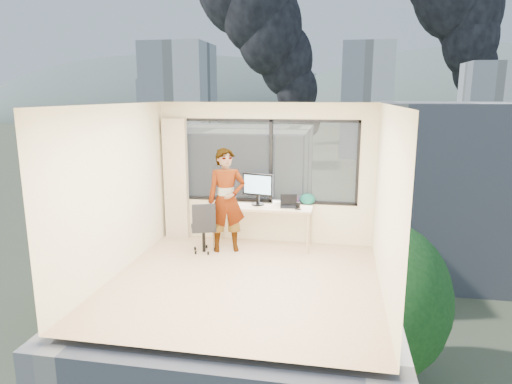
% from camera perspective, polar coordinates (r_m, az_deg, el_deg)
% --- Properties ---
extents(floor, '(4.00, 4.00, 0.01)m').
position_cam_1_polar(floor, '(6.91, -1.52, -11.12)').
color(floor, '#DDB590').
rests_on(floor, ground).
extents(ceiling, '(4.00, 4.00, 0.01)m').
position_cam_1_polar(ceiling, '(6.34, -1.65, 10.99)').
color(ceiling, white).
rests_on(ceiling, ground).
extents(wall_front, '(4.00, 0.01, 2.60)m').
position_cam_1_polar(wall_front, '(4.63, -6.72, -5.93)').
color(wall_front, '#F0EBBA').
rests_on(wall_front, ground).
extents(wall_left, '(0.01, 4.00, 2.60)m').
position_cam_1_polar(wall_left, '(7.18, -17.41, 0.11)').
color(wall_left, '#F0EBBA').
rests_on(wall_left, ground).
extents(wall_right, '(0.01, 4.00, 2.60)m').
position_cam_1_polar(wall_right, '(6.40, 16.22, -1.24)').
color(wall_right, '#F0EBBA').
rests_on(wall_right, ground).
extents(window_wall, '(3.30, 0.16, 1.55)m').
position_cam_1_polar(window_wall, '(8.39, 1.57, 3.92)').
color(window_wall, black).
rests_on(window_wall, ground).
extents(curtain, '(0.45, 0.14, 2.30)m').
position_cam_1_polar(curtain, '(8.78, -10.07, 1.63)').
color(curtain, beige).
rests_on(curtain, floor).
extents(desk, '(1.80, 0.60, 0.75)m').
position_cam_1_polar(desk, '(8.31, 0.82, -4.28)').
color(desk, tan).
rests_on(desk, floor).
extents(chair, '(0.61, 0.61, 0.93)m').
position_cam_1_polar(chair, '(8.01, -6.65, -4.33)').
color(chair, black).
rests_on(chair, floor).
extents(person, '(0.78, 0.64, 1.83)m').
position_cam_1_polar(person, '(7.93, -3.76, -1.06)').
color(person, '#2D2D33').
rests_on(person, floor).
extents(monitor, '(0.60, 0.26, 0.59)m').
position_cam_1_polar(monitor, '(8.23, 0.23, 0.37)').
color(monitor, black).
rests_on(monitor, desk).
extents(game_console, '(0.35, 0.32, 0.07)m').
position_cam_1_polar(game_console, '(8.36, 3.12, -1.30)').
color(game_console, white).
rests_on(game_console, desk).
extents(laptop, '(0.34, 0.35, 0.20)m').
position_cam_1_polar(laptop, '(8.13, 4.16, -1.24)').
color(laptop, black).
rests_on(laptop, desk).
extents(cellphone, '(0.11, 0.05, 0.01)m').
position_cam_1_polar(cellphone, '(7.99, 5.32, -2.17)').
color(cellphone, black).
rests_on(cellphone, desk).
extents(pen_cup, '(0.09, 0.09, 0.10)m').
position_cam_1_polar(pen_cup, '(8.11, 5.32, -1.64)').
color(pen_cup, black).
rests_on(pen_cup, desk).
extents(handbag, '(0.29, 0.18, 0.21)m').
position_cam_1_polar(handbag, '(8.34, 6.54, -0.89)').
color(handbag, '#0D503F').
rests_on(handbag, desk).
extents(exterior_ground, '(400.00, 400.00, 0.04)m').
position_cam_1_polar(exterior_ground, '(127.31, 9.70, 4.51)').
color(exterior_ground, '#515B3D').
rests_on(exterior_ground, ground).
extents(near_bldg_a, '(16.00, 12.00, 14.00)m').
position_cam_1_polar(near_bldg_a, '(38.88, -5.38, -2.32)').
color(near_bldg_a, beige).
rests_on(near_bldg_a, exterior_ground).
extents(near_bldg_b, '(14.00, 13.00, 16.00)m').
position_cam_1_polar(near_bldg_b, '(46.31, 23.48, 0.33)').
color(near_bldg_b, white).
rests_on(near_bldg_b, exterior_ground).
extents(far_tower_a, '(14.00, 14.00, 28.00)m').
position_cam_1_polar(far_tower_a, '(107.56, -9.55, 10.61)').
color(far_tower_a, silver).
rests_on(far_tower_a, exterior_ground).
extents(far_tower_b, '(13.00, 13.00, 30.00)m').
position_cam_1_polar(far_tower_b, '(126.39, 13.64, 11.11)').
color(far_tower_b, silver).
rests_on(far_tower_b, exterior_ground).
extents(far_tower_c, '(15.00, 15.00, 26.00)m').
position_cam_1_polar(far_tower_c, '(152.63, 27.38, 9.49)').
color(far_tower_c, silver).
rests_on(far_tower_c, exterior_ground).
extents(far_tower_d, '(16.00, 14.00, 22.00)m').
position_cam_1_polar(far_tower_d, '(167.90, -11.25, 10.05)').
color(far_tower_d, silver).
rests_on(far_tower_d, exterior_ground).
extents(hill_a, '(288.00, 216.00, 90.00)m').
position_cam_1_polar(hill_a, '(348.43, -10.17, 9.29)').
color(hill_a, slate).
rests_on(hill_a, exterior_ground).
extents(hill_b, '(300.00, 220.00, 96.00)m').
position_cam_1_polar(hill_b, '(341.21, 27.44, 8.07)').
color(hill_b, slate).
rests_on(hill_b, exterior_ground).
extents(tree_a, '(7.00, 7.00, 8.00)m').
position_cam_1_polar(tree_a, '(35.46, -20.01, -9.59)').
color(tree_a, '#194B1A').
rests_on(tree_a, exterior_ground).
extents(tree_b, '(7.60, 7.60, 9.00)m').
position_cam_1_polar(tree_b, '(27.25, 15.39, -14.92)').
color(tree_b, '#194B1A').
rests_on(tree_b, exterior_ground).
extents(smoke_plume_b, '(30.00, 18.00, 70.00)m').
position_cam_1_polar(smoke_plume_b, '(185.79, 28.62, 18.32)').
color(smoke_plume_b, black).
rests_on(smoke_plume_b, exterior_ground).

